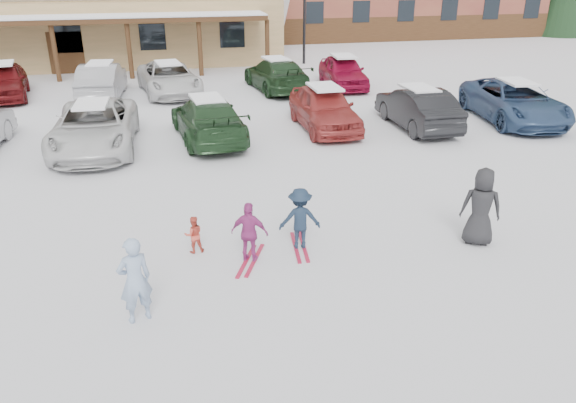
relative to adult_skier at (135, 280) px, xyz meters
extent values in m
plane|color=silver|center=(2.85, 1.22, -0.79)|extent=(160.00, 160.00, 0.00)
cube|color=tan|center=(-6.15, 29.22, 1.01)|extent=(28.00, 10.00, 3.60)
cube|color=#422814|center=(-6.15, 23.02, 2.11)|extent=(25.20, 2.60, 0.25)
cube|color=#422814|center=(18.85, 32.26, 0.11)|extent=(24.00, 0.10, 1.80)
cylinder|color=black|center=(9.11, 24.44, 2.53)|extent=(0.16, 0.16, 6.65)
cylinder|color=black|center=(32.85, 33.22, -0.13)|extent=(0.60, 0.60, 1.32)
cylinder|color=black|center=(8.85, 45.22, -0.25)|extent=(0.60, 0.60, 1.08)
cylinder|color=black|center=(36.85, 47.22, -0.10)|extent=(0.60, 0.60, 1.38)
imported|color=#93ACCF|center=(0.00, 0.00, 0.00)|extent=(0.68, 0.56, 1.59)
imported|color=#D24B3A|center=(1.11, 2.26, -0.38)|extent=(0.43, 0.35, 0.83)
imported|color=#172538|center=(3.35, 1.96, -0.10)|extent=(0.94, 0.61, 1.38)
cube|color=#A81835|center=(3.35, 1.96, -0.78)|extent=(0.35, 1.41, 0.03)
imported|color=#A7347F|center=(2.21, 1.60, -0.14)|extent=(0.83, 0.60, 1.31)
cube|color=#A81835|center=(2.21, 1.60, -0.78)|extent=(0.75, 1.36, 0.03)
imported|color=black|center=(7.21, 1.32, 0.07)|extent=(1.01, 0.87, 1.74)
imported|color=silver|center=(-1.53, 10.07, -0.03)|extent=(2.68, 5.56, 1.53)
imported|color=#214022|center=(2.16, 10.33, -0.07)|extent=(2.53, 5.19, 1.45)
imported|color=#A3322F|center=(6.42, 10.76, -0.01)|extent=(1.90, 4.60, 1.56)
imported|color=black|center=(9.79, 10.16, -0.05)|extent=(1.62, 4.53, 1.49)
imported|color=navy|center=(13.81, 10.24, -0.03)|extent=(3.14, 5.73, 1.52)
imported|color=maroon|center=(-6.10, 18.59, -0.02)|extent=(2.48, 4.77, 1.55)
imported|color=#9E9EA3|center=(-1.87, 17.73, -0.02)|extent=(1.94, 4.80, 1.55)
imported|color=silver|center=(1.07, 17.90, -0.08)|extent=(3.10, 5.44, 1.43)
imported|color=#1D381E|center=(6.03, 17.58, -0.05)|extent=(2.66, 5.32, 1.48)
imported|color=maroon|center=(9.31, 17.55, -0.04)|extent=(2.04, 4.50, 1.50)
camera|label=1|loc=(0.74, -8.51, 4.98)|focal=35.00mm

